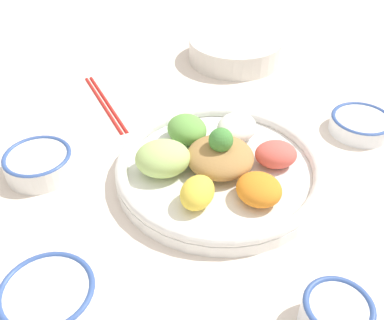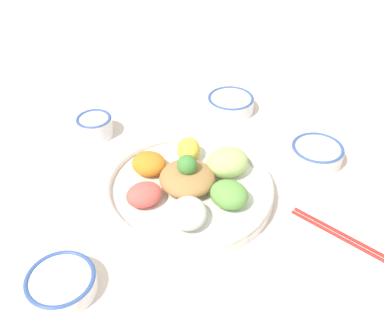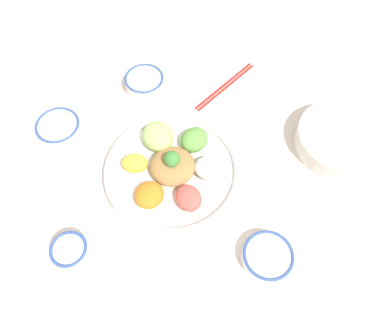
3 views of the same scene
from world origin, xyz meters
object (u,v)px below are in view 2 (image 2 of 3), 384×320
object	(u,v)px
salad_platter	(189,185)
chopsticks_pair_near	(352,240)
sauce_bowl_dark	(95,125)
rice_bowl_plain	(61,283)
rice_bowl_blue	(231,103)
sauce_bowl_red	(317,153)
serving_spoon_main	(37,176)

from	to	relation	value
salad_platter	chopsticks_pair_near	world-z (taller)	salad_platter
sauce_bowl_dark	rice_bowl_plain	world-z (taller)	sauce_bowl_dark
rice_bowl_plain	sauce_bowl_dark	bearing A→B (deg)	-170.88
rice_bowl_blue	chopsticks_pair_near	xyz separation A→B (m)	(0.40, 0.23, -0.02)
rice_bowl_blue	rice_bowl_plain	world-z (taller)	rice_bowl_blue
sauce_bowl_dark	chopsticks_pair_near	xyz separation A→B (m)	(0.26, 0.54, -0.02)
sauce_bowl_red	serving_spoon_main	xyz separation A→B (m)	(0.12, -0.58, -0.02)
serving_spoon_main	rice_bowl_plain	bearing A→B (deg)	145.33
salad_platter	rice_bowl_plain	world-z (taller)	salad_platter
sauce_bowl_red	rice_bowl_plain	size ratio (longest dim) A/B	0.99
rice_bowl_blue	sauce_bowl_dark	world-z (taller)	sauce_bowl_dark
sauce_bowl_red	rice_bowl_plain	bearing A→B (deg)	-48.61
sauce_bowl_dark	salad_platter	bearing A→B (deg)	53.70
rice_bowl_blue	sauce_bowl_dark	distance (m)	0.34
serving_spoon_main	rice_bowl_blue	bearing A→B (deg)	-115.98
salad_platter	serving_spoon_main	xyz separation A→B (m)	(-0.01, -0.32, -0.02)
salad_platter	rice_bowl_plain	xyz separation A→B (m)	(0.24, -0.17, -0.01)
sauce_bowl_dark	serving_spoon_main	distance (m)	0.18
salad_platter	chopsticks_pair_near	size ratio (longest dim) A/B	1.65
chopsticks_pair_near	sauce_bowl_dark	bearing A→B (deg)	8.17
rice_bowl_blue	sauce_bowl_dark	xyz separation A→B (m)	(0.14, -0.30, 0.00)
rice_bowl_blue	sauce_bowl_red	bearing A→B (deg)	46.77
rice_bowl_blue	serving_spoon_main	xyz separation A→B (m)	(0.30, -0.38, -0.02)
sauce_bowl_dark	rice_bowl_plain	xyz separation A→B (m)	(0.42, 0.07, -0.01)
sauce_bowl_dark	rice_bowl_plain	distance (m)	0.42
rice_bowl_blue	chopsticks_pair_near	size ratio (longest dim) A/B	0.56
salad_platter	sauce_bowl_dark	xyz separation A→B (m)	(-0.18, -0.24, 0.00)
sauce_bowl_dark	sauce_bowl_red	bearing A→B (deg)	85.42
sauce_bowl_red	rice_bowl_plain	world-z (taller)	sauce_bowl_red
sauce_bowl_red	chopsticks_pair_near	bearing A→B (deg)	10.56
sauce_bowl_dark	chopsticks_pair_near	distance (m)	0.60
rice_bowl_plain	chopsticks_pair_near	bearing A→B (deg)	108.29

